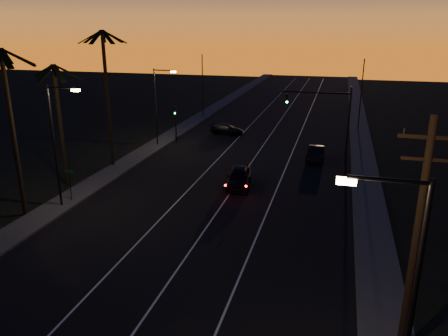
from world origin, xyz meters
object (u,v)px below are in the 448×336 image
(signal_mast, at_px, (326,108))
(right_car, at_px, (315,154))
(utility_pole, at_px, (416,239))
(cross_car, at_px, (227,129))
(lead_car, at_px, (239,177))

(signal_mast, xyz_separation_m, right_car, (-0.61, -3.18, -4.08))
(utility_pole, distance_m, cross_car, 39.22)
(signal_mast, height_order, lead_car, signal_mast)
(signal_mast, relative_size, right_car, 1.67)
(signal_mast, height_order, right_car, signal_mast)
(lead_car, bearing_deg, cross_car, 107.65)
(lead_car, distance_m, right_car, 10.82)
(signal_mast, xyz_separation_m, lead_car, (-6.33, -12.36, -3.97))
(utility_pole, height_order, right_car, utility_pole)
(utility_pole, distance_m, signal_mast, 30.33)
(utility_pole, bearing_deg, signal_mast, 98.47)
(right_car, relative_size, cross_car, 0.98)
(utility_pole, relative_size, cross_car, 2.31)
(utility_pole, bearing_deg, lead_car, 121.48)
(utility_pole, height_order, lead_car, utility_pole)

